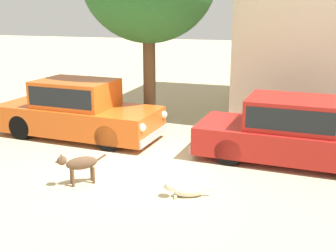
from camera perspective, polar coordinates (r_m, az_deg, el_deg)
ground_plane at (r=9.52m, az=-4.31°, el=-5.18°), size 80.00×80.00×0.00m
parked_sedan_nearest at (r=11.57m, az=-12.30°, el=2.24°), size 4.67×1.98×1.57m
parked_sedan_second at (r=9.89m, az=16.77°, el=-0.58°), size 4.56×2.00×1.48m
stray_dog_spotted at (r=8.46m, az=-12.20°, el=-5.10°), size 0.82×0.75×0.68m
stray_dog_tan at (r=7.84m, az=2.17°, el=-8.73°), size 0.95×0.44×0.36m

